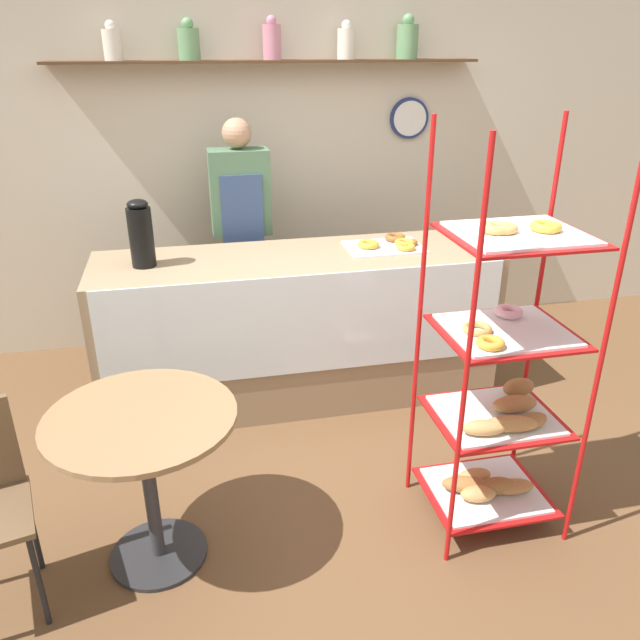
# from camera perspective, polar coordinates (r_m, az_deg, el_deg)

# --- Properties ---
(ground_plane) EXTENTS (14.00, 14.00, 0.00)m
(ground_plane) POSITION_cam_1_polar(r_m,az_deg,el_deg) (3.38, 1.32, -15.06)
(ground_plane) COLOR brown
(back_wall) EXTENTS (10.00, 0.30, 2.70)m
(back_wall) POSITION_cam_1_polar(r_m,az_deg,el_deg) (4.70, -4.55, 14.63)
(back_wall) COLOR beige
(back_wall) RESTS_ON ground_plane
(display_counter) EXTENTS (2.45, 0.71, 0.95)m
(display_counter) POSITION_cam_1_polar(r_m,az_deg,el_deg) (3.96, -2.00, -0.63)
(display_counter) COLOR #937A5B
(display_counter) RESTS_ON ground_plane
(pastry_rack) EXTENTS (0.61, 0.54, 1.87)m
(pastry_rack) POSITION_cam_1_polar(r_m,az_deg,el_deg) (2.94, 16.10, -6.08)
(pastry_rack) COLOR #B71414
(pastry_rack) RESTS_ON ground_plane
(person_worker) EXTENTS (0.39, 0.23, 1.69)m
(person_worker) POSITION_cam_1_polar(r_m,az_deg,el_deg) (4.34, -7.14, 7.79)
(person_worker) COLOR #282833
(person_worker) RESTS_ON ground_plane
(cafe_table) EXTENTS (0.79, 0.79, 0.75)m
(cafe_table) POSITION_cam_1_polar(r_m,az_deg,el_deg) (2.76, -15.70, -11.53)
(cafe_table) COLOR #262628
(cafe_table) RESTS_ON ground_plane
(coffee_carafe) EXTENTS (0.14, 0.14, 0.39)m
(coffee_carafe) POSITION_cam_1_polar(r_m,az_deg,el_deg) (3.69, -16.06, 7.57)
(coffee_carafe) COLOR black
(coffee_carafe) RESTS_ON display_counter
(donut_tray_counter) EXTENTS (0.47, 0.34, 0.05)m
(donut_tray_counter) POSITION_cam_1_polar(r_m,az_deg,el_deg) (3.96, 6.42, 6.89)
(donut_tray_counter) COLOR silver
(donut_tray_counter) RESTS_ON display_counter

